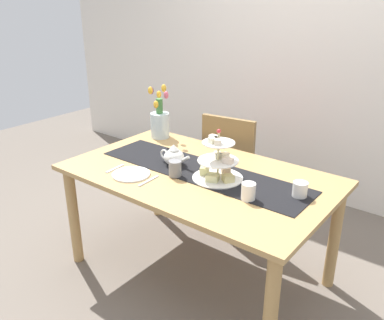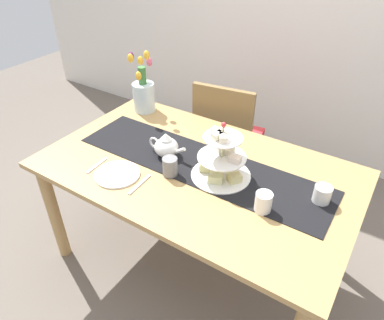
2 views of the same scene
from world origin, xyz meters
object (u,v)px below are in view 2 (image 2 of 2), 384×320
(chair_left, at_px, (227,135))
(tulip_vase, at_px, (143,93))
(mug_white_text, at_px, (263,202))
(cream_jug, at_px, (322,194))
(teapot, at_px, (166,146))
(dining_table, at_px, (197,182))
(dinner_plate_left, at_px, (117,174))
(tiered_cake_stand, at_px, (222,161))
(knife_left, at_px, (140,184))
(fork_left, at_px, (97,165))
(mug_grey, at_px, (170,166))

(chair_left, height_order, tulip_vase, tulip_vase)
(chair_left, height_order, mug_white_text, chair_left)
(cream_jug, xyz_separation_m, mug_white_text, (-0.20, -0.20, 0.01))
(mug_white_text, bearing_deg, teapot, 169.28)
(dining_table, bearing_deg, dinner_plate_left, -137.26)
(tulip_vase, bearing_deg, cream_jug, -12.19)
(tiered_cake_stand, bearing_deg, tulip_vase, 155.42)
(knife_left, bearing_deg, tulip_vase, 127.31)
(mug_white_text, bearing_deg, chair_left, 126.53)
(tiered_cake_stand, height_order, dinner_plate_left, tiered_cake_stand)
(chair_left, bearing_deg, teapot, -90.13)
(teapot, distance_m, fork_left, 0.38)
(dining_table, height_order, mug_white_text, mug_white_text)
(knife_left, xyz_separation_m, mug_white_text, (0.57, 0.16, 0.04))
(teapot, relative_size, knife_left, 1.40)
(dining_table, relative_size, tulip_vase, 3.94)
(teapot, relative_size, tulip_vase, 0.58)
(tulip_vase, xyz_separation_m, mug_white_text, (1.05, -0.47, -0.08))
(fork_left, bearing_deg, mug_grey, 22.00)
(dining_table, bearing_deg, tulip_vase, 150.84)
(dinner_plate_left, distance_m, knife_left, 0.15)
(teapot, xyz_separation_m, cream_jug, (0.82, 0.08, -0.02))
(fork_left, bearing_deg, tulip_vase, 106.80)
(mug_grey, height_order, mug_white_text, mug_grey)
(dining_table, bearing_deg, chair_left, 105.22)
(dining_table, xyz_separation_m, chair_left, (-0.19, 0.71, -0.13))
(tiered_cake_stand, bearing_deg, knife_left, -137.40)
(tiered_cake_stand, bearing_deg, cream_jug, 10.13)
(tiered_cake_stand, distance_m, mug_white_text, 0.30)
(tiered_cake_stand, height_order, mug_grey, tiered_cake_stand)
(tulip_vase, height_order, mug_grey, tulip_vase)
(chair_left, distance_m, dinner_plate_left, 1.02)
(mug_white_text, bearing_deg, dinner_plate_left, -167.45)
(fork_left, distance_m, mug_grey, 0.40)
(knife_left, bearing_deg, tiered_cake_stand, 42.60)
(dining_table, bearing_deg, teapot, 180.00)
(dining_table, height_order, mug_grey, mug_grey)
(chair_left, relative_size, knife_left, 5.35)
(dining_table, distance_m, dinner_plate_left, 0.42)
(dining_table, xyz_separation_m, tiered_cake_stand, (0.14, -0.00, 0.19))
(dinner_plate_left, height_order, fork_left, dinner_plate_left)
(dining_table, height_order, teapot, teapot)
(tiered_cake_stand, distance_m, knife_left, 0.42)
(chair_left, height_order, dinner_plate_left, chair_left)
(chair_left, xyz_separation_m, fork_left, (-0.25, -0.99, 0.23))
(teapot, distance_m, mug_grey, 0.17)
(teapot, xyz_separation_m, mug_white_text, (0.61, -0.12, -0.01))
(teapot, relative_size, cream_jug, 2.80)
(dining_table, xyz_separation_m, mug_grey, (-0.08, -0.13, 0.15))
(dinner_plate_left, xyz_separation_m, mug_white_text, (0.72, 0.16, 0.04))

